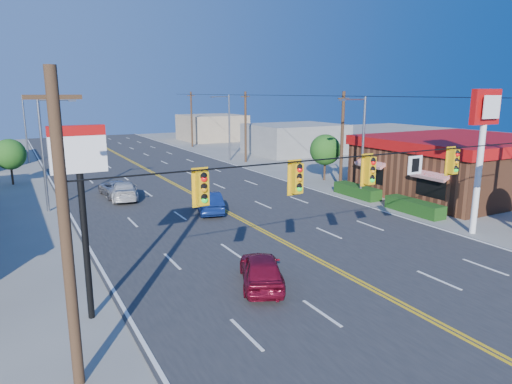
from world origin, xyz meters
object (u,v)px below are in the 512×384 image
signal_span (390,182)px  car_silver (116,189)px  kfc (460,165)px  pizza_hut_sign (80,183)px  car_magenta (261,271)px  car_blue (208,203)px  car_white (124,191)px  kfc_pylon (483,133)px

signal_span → car_silver: size_ratio=5.37×
kfc → pizza_hut_sign: size_ratio=2.38×
car_magenta → car_blue: size_ratio=0.96×
car_magenta → car_silver: 21.20m
kfc → car_silver: (-25.62, 12.50, -1.75)m
signal_span → car_magenta: size_ratio=5.64×
kfc → car_blue: size_ratio=3.64×
pizza_hut_sign → car_white: (5.58, 18.82, -4.48)m
kfc → car_silver: 28.56m
kfc → car_blue: (-21.04, 4.00, -1.64)m
car_white → car_silver: 1.70m
pizza_hut_sign → car_magenta: (7.00, -0.63, -4.45)m
pizza_hut_sign → car_white: pizza_hut_sign is taller
kfc → car_magenta: kfc is taller
pizza_hut_sign → car_silver: (5.28, 20.50, -4.55)m
kfc → car_magenta: (-23.90, -8.63, -1.65)m
car_white → car_silver: size_ratio=1.07×
car_blue → pizza_hut_sign: bearing=65.0°
kfc_pylon → car_white: size_ratio=1.76×
kfc → car_white: (-25.32, 10.82, -1.68)m
signal_span → car_blue: bearing=93.7°
kfc → signal_span: bearing=-149.1°
car_blue → car_white: size_ratio=0.93×
signal_span → pizza_hut_sign: size_ratio=3.55×
kfc → car_white: size_ratio=3.37×
car_white → kfc: bearing=167.5°
signal_span → kfc_pylon: 11.87m
kfc → car_blue: kfc is taller
kfc_pylon → car_blue: bearing=135.3°
car_blue → car_silver: 9.65m
kfc_pylon → car_white: 25.54m
car_blue → car_silver: bearing=-47.3°
pizza_hut_sign → car_silver: 21.65m
car_white → car_magenta: bearing=104.8°
kfc_pylon → car_magenta: (-15.00, -0.63, -5.31)m
car_silver → kfc_pylon: bearing=126.3°
car_blue → kfc: bearing=-176.4°
car_blue → car_silver: size_ratio=0.99×
kfc → pizza_hut_sign: pizza_hut_sign is taller
signal_span → kfc: (20.02, 12.00, -2.51)m
car_magenta → car_blue: (2.86, 12.63, 0.00)m
kfc_pylon → kfc: bearing=42.0°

